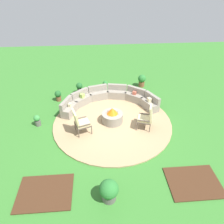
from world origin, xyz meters
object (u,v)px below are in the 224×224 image
(fire_pit, at_px, (112,116))
(potted_plant_4, at_px, (109,190))
(lounge_chair_front_right, at_px, (147,117))
(potted_plant_2, at_px, (142,80))
(potted_plant_5, at_px, (105,85))
(potted_plant_0, at_px, (58,95))
(potted_plant_1, at_px, (37,120))
(lounge_chair_front_left, at_px, (80,122))
(curved_stone_bench, at_px, (109,99))
(potted_plant_3, at_px, (79,88))

(fire_pit, distance_m, potted_plant_4, 3.87)
(lounge_chair_front_right, height_order, potted_plant_4, lounge_chair_front_right)
(potted_plant_2, bearing_deg, fire_pit, -120.55)
(potted_plant_5, bearing_deg, potted_plant_0, -159.09)
(potted_plant_1, distance_m, potted_plant_2, 6.36)
(lounge_chair_front_right, relative_size, potted_plant_5, 1.97)
(potted_plant_1, bearing_deg, fire_pit, -1.16)
(lounge_chair_front_right, bearing_deg, fire_pit, 85.90)
(lounge_chair_front_left, bearing_deg, potted_plant_1, -129.55)
(potted_plant_5, bearing_deg, curved_stone_bench, -86.38)
(curved_stone_bench, relative_size, potted_plant_5, 8.18)
(lounge_chair_front_left, xyz_separation_m, potted_plant_5, (1.23, 3.80, -0.31))
(curved_stone_bench, xyz_separation_m, potted_plant_3, (-1.56, 1.28, 0.02))
(lounge_chair_front_left, height_order, potted_plant_4, lounge_chair_front_left)
(potted_plant_1, bearing_deg, potted_plant_4, -53.06)
(lounge_chair_front_left, bearing_deg, potted_plant_4, -2.39)
(curved_stone_bench, bearing_deg, lounge_chair_front_left, -121.10)
(lounge_chair_front_left, distance_m, potted_plant_0, 3.13)
(potted_plant_2, height_order, potted_plant_5, potted_plant_2)
(potted_plant_0, distance_m, potted_plant_5, 2.73)
(fire_pit, xyz_separation_m, potted_plant_4, (-0.42, -3.84, 0.08))
(potted_plant_2, bearing_deg, potted_plant_0, -164.92)
(lounge_chair_front_left, bearing_deg, lounge_chair_front_right, 72.62)
(potted_plant_4, bearing_deg, lounge_chair_front_left, 107.00)
(potted_plant_3, bearing_deg, potted_plant_4, -79.85)
(fire_pit, height_order, lounge_chair_front_right, lounge_chair_front_right)
(potted_plant_1, relative_size, potted_plant_5, 0.93)
(potted_plant_2, xyz_separation_m, potted_plant_5, (-2.19, -0.30, -0.09))
(potted_plant_1, bearing_deg, lounge_chair_front_left, -20.16)
(lounge_chair_front_right, height_order, potted_plant_3, lounge_chair_front_right)
(lounge_chair_front_right, bearing_deg, potted_plant_3, 58.96)
(lounge_chair_front_left, relative_size, potted_plant_1, 2.13)
(curved_stone_bench, relative_size, potted_plant_2, 6.43)
(fire_pit, distance_m, potted_plant_0, 3.47)
(curved_stone_bench, bearing_deg, lounge_chair_front_right, -54.81)
(curved_stone_bench, distance_m, potted_plant_1, 3.62)
(potted_plant_1, bearing_deg, potted_plant_0, 72.82)
(lounge_chair_front_right, xyz_separation_m, potted_plant_2, (0.60, 4.00, -0.22))
(fire_pit, distance_m, lounge_chair_front_left, 1.56)
(fire_pit, relative_size, potted_plant_4, 1.21)
(fire_pit, relative_size, lounge_chair_front_right, 0.83)
(potted_plant_3, relative_size, potted_plant_5, 1.15)
(potted_plant_2, bearing_deg, potted_plant_3, -170.58)
(lounge_chair_front_right, bearing_deg, potted_plant_5, 40.34)
(fire_pit, bearing_deg, potted_plant_0, 141.32)
(curved_stone_bench, xyz_separation_m, potted_plant_5, (-0.10, 1.58, -0.04))
(curved_stone_bench, relative_size, potted_plant_3, 7.13)
(potted_plant_4, height_order, potted_plant_5, potted_plant_4)
(lounge_chair_front_right, bearing_deg, potted_plant_2, 8.53)
(potted_plant_4, relative_size, potted_plant_5, 1.36)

